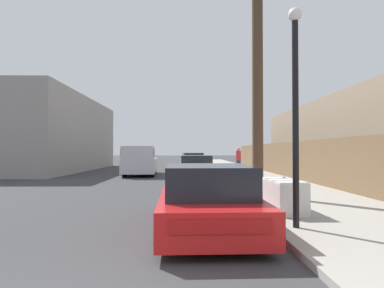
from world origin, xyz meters
name	(u,v)px	position (x,y,z in m)	size (l,w,h in m)	color
sidewalk_curb	(236,171)	(5.30, 23.50, 0.06)	(4.20, 63.00, 0.12)	#9E998E
discarded_fridge	(283,195)	(3.90, 6.00, 0.50)	(0.73, 1.69, 0.79)	silver
parked_sports_car_red	(207,200)	(1.96, 4.63, 0.59)	(1.95, 4.61, 1.30)	red
car_parked_mid	(196,169)	(2.09, 15.61, 0.62)	(1.82, 4.15, 1.33)	silver
car_parked_far	(192,162)	(2.10, 26.50, 0.65)	(2.14, 4.43, 1.39)	gray
pickup_truck	(140,161)	(-1.36, 19.45, 0.92)	(2.24, 5.46, 1.85)	silver
utility_pole	(258,76)	(3.90, 8.89, 4.04)	(1.80, 0.35, 7.67)	#4C3826
street_lamp	(295,98)	(3.64, 4.24, 2.59)	(0.26, 0.26, 4.21)	black
wooden_fence	(287,159)	(7.25, 17.00, 1.09)	(0.08, 31.36, 1.94)	brown
building_left_block	(47,134)	(-9.61, 25.32, 2.88)	(7.00, 17.03, 5.76)	gray
building_right_house	(349,139)	(12.64, 20.74, 2.38)	(6.00, 18.89, 4.76)	gray
pedestrian	(238,159)	(5.09, 20.74, 0.99)	(0.34, 0.34, 1.69)	#282D42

